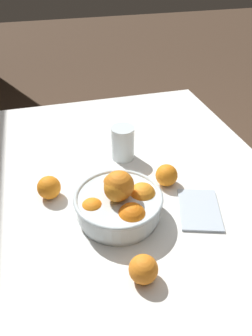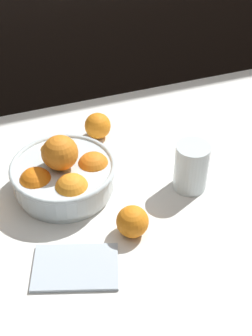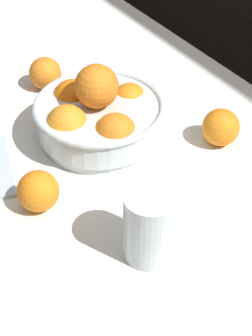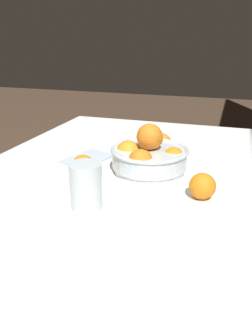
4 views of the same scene
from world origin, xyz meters
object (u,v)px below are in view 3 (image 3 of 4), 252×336
orange_loose_near_bowl (45,73)px  orange_loose_front (221,127)px  fruit_bowl (98,114)px  juice_glass (150,229)px  orange_loose_aside (38,191)px

orange_loose_near_bowl → orange_loose_front: (0.36, 0.19, 0.00)m
fruit_bowl → orange_loose_near_bowl: 0.22m
fruit_bowl → orange_loose_near_bowl: (-0.22, -0.00, -0.02)m
fruit_bowl → orange_loose_front: 0.23m
orange_loose_near_bowl → orange_loose_front: orange_loose_front is taller
juice_glass → orange_loose_aside: size_ratio=1.71×
juice_glass → orange_loose_near_bowl: (-0.50, 0.08, -0.02)m
orange_loose_near_bowl → orange_loose_front: bearing=27.7°
fruit_bowl → orange_loose_near_bowl: size_ratio=3.57×
orange_loose_near_bowl → orange_loose_aside: 0.37m
fruit_bowl → juice_glass: 0.30m
juice_glass → orange_loose_near_bowl: 0.51m
orange_loose_near_bowl → orange_loose_aside: (0.32, -0.18, 0.00)m
fruit_bowl → orange_loose_front: fruit_bowl is taller
orange_loose_front → fruit_bowl: bearing=-127.2°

